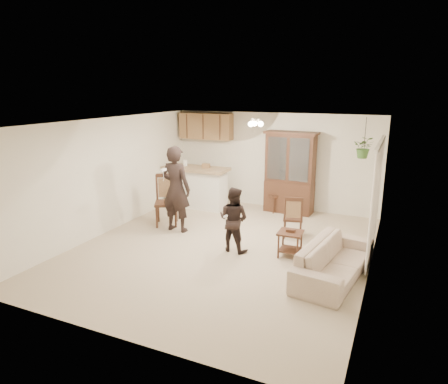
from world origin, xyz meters
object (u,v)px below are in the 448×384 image
at_px(child, 233,218).
at_px(chair_hutch_right, 293,225).
at_px(adult, 176,192).
at_px(chair_bar, 167,211).
at_px(sofa, 335,257).
at_px(chair_hutch_left, 275,200).
at_px(china_hutch, 290,173).
at_px(side_table, 290,244).

bearing_deg(child, chair_hutch_right, -117.83).
height_order(adult, chair_bar, adult).
height_order(sofa, chair_bar, chair_bar).
bearing_deg(child, adult, -11.32).
bearing_deg(chair_bar, child, -49.47).
xyz_separation_m(sofa, chair_hutch_left, (-2.03, 3.27, -0.08)).
height_order(china_hutch, chair_hutch_right, china_hutch).
relative_size(child, side_table, 2.48).
bearing_deg(chair_hutch_left, child, -50.46).
bearing_deg(child, sofa, 176.51).
height_order(sofa, adult, adult).
bearing_deg(china_hutch, chair_hutch_left, -170.45).
height_order(sofa, child, child).
xyz_separation_m(child, chair_hutch_right, (0.87, 1.23, -0.42)).
height_order(chair_bar, chair_hutch_right, chair_bar).
xyz_separation_m(side_table, chair_hutch_left, (-1.12, 2.72, 0.03)).
bearing_deg(chair_hutch_left, sofa, -19.26).
bearing_deg(chair_hutch_right, side_table, 88.67).
height_order(child, side_table, child).
xyz_separation_m(adult, china_hutch, (1.91, 2.40, 0.12)).
height_order(side_table, chair_bar, chair_bar).
bearing_deg(side_table, child, -171.11).
bearing_deg(side_table, china_hutch, 105.77).
height_order(sofa, side_table, sofa).
relative_size(side_table, chair_hutch_right, 0.59).
relative_size(adult, chair_hutch_left, 1.80).
relative_size(china_hutch, chair_bar, 1.76).
distance_m(sofa, chair_hutch_right, 1.97).
xyz_separation_m(child, side_table, (1.09, 0.17, -0.42)).
relative_size(sofa, child, 1.39).
bearing_deg(adult, child, 163.83).
bearing_deg(chair_hutch_left, adult, -84.76).
relative_size(child, china_hutch, 0.65).
bearing_deg(adult, sofa, 168.10).
bearing_deg(adult, chair_hutch_right, -161.86).
bearing_deg(adult, side_table, 174.62).
xyz_separation_m(adult, chair_hutch_right, (2.47, 0.70, -0.64)).
bearing_deg(sofa, adult, 84.29).
bearing_deg(china_hutch, sofa, -60.26).
distance_m(adult, chair_bar, 0.74).
bearing_deg(child, chair_bar, -13.92).
bearing_deg(sofa, side_table, 67.37).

